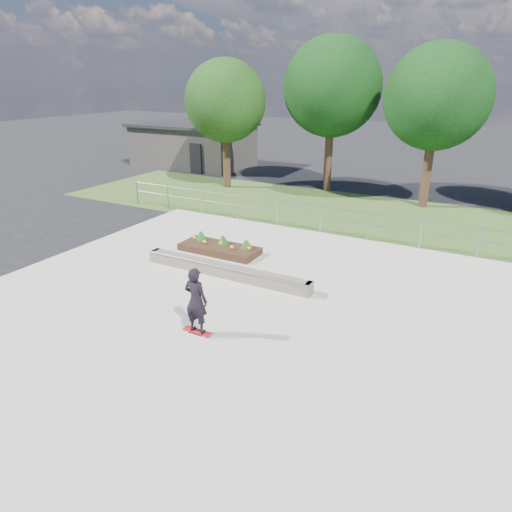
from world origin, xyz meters
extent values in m
plane|color=black|center=(0.00, 0.00, 0.00)|extent=(120.00, 120.00, 0.00)
cube|color=#344E1F|center=(0.00, 11.00, 0.01)|extent=(30.00, 8.00, 0.02)
cube|color=#ACA799|center=(0.00, 0.00, 0.03)|extent=(15.00, 15.00, 0.06)
cylinder|color=gray|center=(-10.00, 7.50, 0.60)|extent=(0.06, 0.06, 1.20)
cylinder|color=gray|center=(-8.00, 7.50, 0.60)|extent=(0.06, 0.06, 1.20)
cylinder|color=#969A9E|center=(-6.00, 7.50, 0.60)|extent=(0.06, 0.06, 1.20)
cylinder|color=gray|center=(-4.00, 7.50, 0.60)|extent=(0.06, 0.06, 1.20)
cylinder|color=gray|center=(-2.00, 7.50, 0.60)|extent=(0.06, 0.06, 1.20)
cylinder|color=#92959A|center=(0.00, 7.50, 0.60)|extent=(0.06, 0.06, 1.20)
cylinder|color=gray|center=(2.00, 7.50, 0.60)|extent=(0.06, 0.06, 1.20)
cylinder|color=#9A9DA3|center=(4.00, 7.50, 0.60)|extent=(0.06, 0.06, 1.20)
cylinder|color=gray|center=(6.00, 7.50, 0.60)|extent=(0.06, 0.06, 1.20)
cylinder|color=gray|center=(0.00, 7.50, 1.15)|extent=(20.00, 0.04, 0.04)
cylinder|color=gray|center=(0.00, 7.50, 0.70)|extent=(20.00, 0.04, 0.04)
cube|color=#322F2C|center=(-14.00, 18.00, 1.40)|extent=(8.00, 5.00, 2.80)
cube|color=black|center=(-14.00, 18.00, 2.90)|extent=(8.40, 5.40, 0.20)
cube|color=black|center=(-12.00, 15.45, 1.00)|extent=(0.90, 0.10, 2.00)
cylinder|color=#312113|center=(-8.00, 13.00, 1.46)|extent=(0.44, 0.44, 2.93)
sphere|color=black|center=(-8.00, 13.00, 4.88)|extent=(4.55, 4.55, 4.55)
cylinder|color=#362115|center=(-2.50, 15.00, 1.69)|extent=(0.44, 0.44, 3.38)
sphere|color=black|center=(-2.50, 15.00, 5.62)|extent=(5.25, 5.25, 5.25)
cylinder|color=#362015|center=(3.00, 14.00, 1.57)|extent=(0.44, 0.44, 3.15)
sphere|color=black|center=(3.00, 14.00, 5.25)|extent=(4.90, 4.90, 4.90)
cube|color=brown|center=(-1.07, 1.74, 0.26)|extent=(6.00, 0.40, 0.40)
cylinder|color=#9B9EA3|center=(-1.07, 1.54, 0.46)|extent=(6.00, 0.06, 0.06)
cube|color=#6B5B4E|center=(-3.97, 1.74, 0.26)|extent=(0.15, 0.42, 0.40)
cube|color=brown|center=(1.83, 1.74, 0.26)|extent=(0.15, 0.42, 0.40)
cube|color=black|center=(-2.44, 3.53, 0.18)|extent=(3.00, 1.20, 0.25)
sphere|color=gold|center=(-3.64, 3.63, 0.39)|extent=(0.14, 0.14, 0.14)
sphere|color=yellow|center=(-3.04, 3.43, 0.39)|extent=(0.14, 0.14, 0.14)
sphere|color=gold|center=(-2.44, 3.63, 0.39)|extent=(0.14, 0.14, 0.14)
sphere|color=yellow|center=(-1.84, 3.43, 0.39)|extent=(0.14, 0.14, 0.14)
sphere|color=gold|center=(-1.24, 3.63, 0.39)|extent=(0.14, 0.14, 0.14)
cone|color=#194B15|center=(-3.44, 3.78, 0.49)|extent=(0.44, 0.44, 0.36)
cone|color=#1A4313|center=(-2.44, 3.78, 0.49)|extent=(0.44, 0.44, 0.36)
cone|color=#1A4112|center=(-1.44, 3.78, 0.49)|extent=(0.44, 0.44, 0.36)
cylinder|color=silver|center=(-0.05, -1.71, 0.09)|extent=(0.05, 0.03, 0.05)
cylinder|color=white|center=(-0.05, -1.53, 0.09)|extent=(0.05, 0.03, 0.05)
cylinder|color=white|center=(0.47, -1.71, 0.09)|extent=(0.05, 0.03, 0.05)
cylinder|color=white|center=(0.47, -1.53, 0.09)|extent=(0.05, 0.03, 0.05)
cylinder|color=#9B9CA0|center=(-0.05, -1.62, 0.11)|extent=(0.02, 0.18, 0.02)
cylinder|color=gray|center=(0.47, -1.62, 0.11)|extent=(0.02, 0.18, 0.02)
cube|color=#A4141B|center=(0.21, -1.62, 0.13)|extent=(0.80, 0.21, 0.02)
imported|color=black|center=(0.21, -1.62, 1.01)|extent=(0.64, 0.43, 1.73)
camera|label=1|loc=(6.30, -9.72, 6.13)|focal=32.00mm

